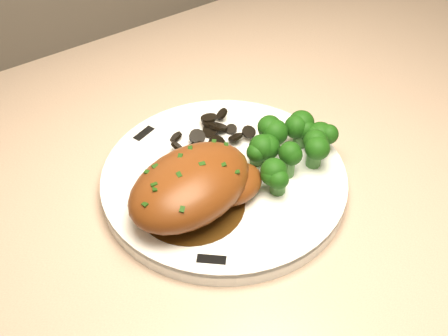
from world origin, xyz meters
TOP-DOWN VIEW (x-y plane):
  - counter at (0.27, 1.67)m, footprint 2.15×0.71m
  - plate at (0.10, 1.60)m, footprint 0.37×0.37m
  - rim_accent_0 at (0.06, 1.71)m, footprint 0.03×0.02m
  - rim_accent_1 at (0.03, 1.50)m, footprint 0.03×0.03m
  - rim_accent_2 at (0.22, 1.57)m, footprint 0.02×0.03m
  - gravy_pool at (0.05, 1.58)m, footprint 0.12×0.12m
  - chicken_breast at (0.05, 1.57)m, footprint 0.17×0.13m
  - mushroom_pile at (0.12, 1.65)m, footprint 0.09×0.06m
  - broccoli_florets at (0.18, 1.57)m, footprint 0.11×0.09m

SIDE VIEW (x-z plane):
  - counter at x=0.27m, z-range -0.06..0.99m
  - plate at x=0.10m, z-range 0.93..0.95m
  - rim_accent_0 at x=0.06m, z-range 0.95..0.95m
  - rim_accent_1 at x=0.03m, z-range 0.95..0.95m
  - rim_accent_2 at x=0.22m, z-range 0.95..0.95m
  - gravy_pool at x=0.05m, z-range 0.95..0.95m
  - mushroom_pile at x=0.12m, z-range 0.94..0.96m
  - broccoli_florets at x=0.18m, z-range 0.95..0.99m
  - chicken_breast at x=0.05m, z-range 0.95..1.01m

